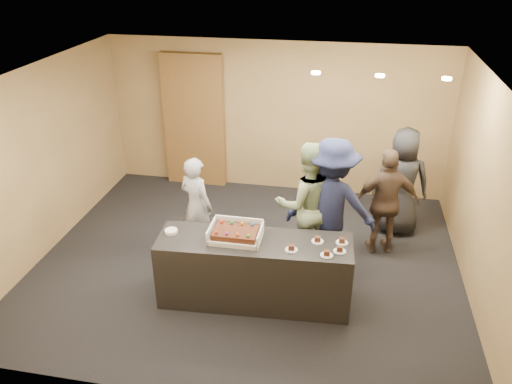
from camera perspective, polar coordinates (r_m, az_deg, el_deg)
room at (r=6.67m, az=-0.97°, el=1.68°), size 6.04×6.00×2.70m
serving_counter at (r=6.39m, az=-0.20°, el=-9.00°), size 2.44×0.85×0.90m
storage_cabinet at (r=9.24m, az=-7.09°, el=8.03°), size 1.11×0.15×2.45m
cake_box at (r=6.17m, az=-2.30°, el=-4.91°), size 0.64×0.44×0.19m
sheet_cake at (r=6.12m, az=-2.36°, el=-4.61°), size 0.54×0.37×0.11m
plate_stack at (r=6.37m, az=-9.67°, el=-4.44°), size 0.16×0.16×0.04m
slice_a at (r=5.96m, az=4.07°, el=-6.44°), size 0.15×0.15×0.07m
slice_b at (r=6.15m, az=7.04°, el=-5.45°), size 0.15×0.15×0.07m
slice_c at (r=5.91m, az=8.09°, el=-7.00°), size 0.15×0.15×0.07m
slice_d at (r=6.17m, az=9.80°, el=-5.56°), size 0.15×0.15×0.07m
slice_e at (r=6.01m, az=9.55°, el=-6.53°), size 0.15×0.15×0.07m
person_server_grey at (r=7.26m, az=-6.82°, el=-1.57°), size 0.65×0.56×1.50m
person_sage_man at (r=6.95m, az=5.83°, el=-1.38°), size 1.07×0.94×1.83m
person_navy_man at (r=6.89m, az=8.57°, el=-1.45°), size 1.26×0.76×1.91m
person_brown_extra at (r=7.41m, az=14.64°, el=-1.16°), size 1.02×0.60×1.63m
person_dark_suit at (r=7.98m, az=16.25°, el=1.12°), size 0.86×0.57×1.72m
ceiling_spotlights at (r=6.59m, az=13.98°, el=12.79°), size 1.72×0.12×0.03m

